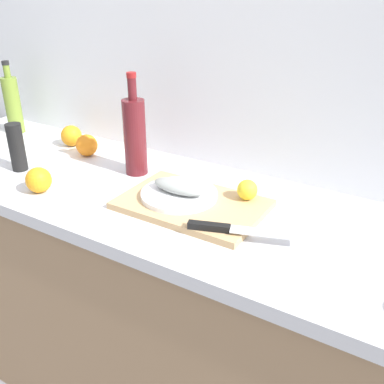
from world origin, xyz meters
name	(u,v)px	position (x,y,z in m)	size (l,w,h in m)	color
back_wall	(189,59)	(0.00, 0.33, 1.25)	(3.20, 0.05, 2.50)	white
kitchen_counter	(143,300)	(0.00, 0.00, 0.45)	(2.00, 0.60, 0.90)	#9E7A56
cutting_board	(192,204)	(0.22, -0.02, 0.91)	(0.41, 0.27, 0.02)	tan
white_plate	(179,194)	(0.17, -0.01, 0.93)	(0.23, 0.23, 0.01)	white
fish_fillet	(179,187)	(0.17, -0.01, 0.95)	(0.17, 0.07, 0.04)	#999E99
chef_knife	(229,229)	(0.39, -0.11, 0.93)	(0.28, 0.12, 0.02)	silver
lemon_0	(247,190)	(0.35, 0.08, 0.95)	(0.06, 0.06, 0.06)	yellow
olive_oil_bottle	(13,104)	(-0.77, 0.17, 1.02)	(0.06, 0.06, 0.30)	olive
wine_bottle	(135,135)	(-0.07, 0.10, 1.03)	(0.07, 0.07, 0.34)	#59191E
orange_0	(39,180)	(-0.24, -0.18, 0.94)	(0.08, 0.08, 0.08)	orange
orange_1	(87,145)	(-0.32, 0.13, 0.94)	(0.08, 0.08, 0.08)	orange
orange_2	(71,136)	(-0.45, 0.17, 0.94)	(0.08, 0.08, 0.08)	orange
pepper_mill	(17,147)	(-0.43, -0.09, 0.98)	(0.05, 0.05, 0.16)	black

